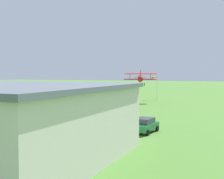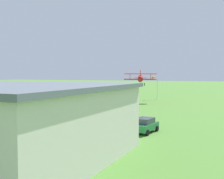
{
  "view_description": "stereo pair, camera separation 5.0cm",
  "coord_description": "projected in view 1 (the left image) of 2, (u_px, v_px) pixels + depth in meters",
  "views": [
    {
      "loc": [
        -22.96,
        57.13,
        6.53
      ],
      "look_at": [
        -3.77,
        10.78,
        3.75
      ],
      "focal_mm": 45.76,
      "sensor_mm": 36.0,
      "label": 1
    },
    {
      "loc": [
        -23.0,
        57.11,
        6.53
      ],
      "look_at": [
        -3.77,
        10.78,
        3.75
      ],
      "focal_mm": 45.76,
      "sensor_mm": 36.0,
      "label": 2
    }
  ],
  "objects": [
    {
      "name": "person_walking_on_apron",
      "position": [
        85.0,
        113.0,
        41.33
      ],
      "size": [
        0.48,
        0.48,
        1.62
      ],
      "color": "#33723F",
      "rests_on": "ground_plane"
    },
    {
      "name": "ground_plane",
      "position": [
        115.0,
        104.0,
        61.84
      ],
      "size": [
        400.0,
        400.0,
        0.0
      ],
      "primitive_type": "plane",
      "color": "#47752D"
    },
    {
      "name": "windsock",
      "position": [
        155.0,
        79.0,
        72.13
      ],
      "size": [
        1.41,
        1.38,
        5.88
      ],
      "color": "silver",
      "rests_on": "ground_plane"
    },
    {
      "name": "biplane",
      "position": [
        140.0,
        78.0,
        63.69
      ],
      "size": [
        7.54,
        6.95,
        3.58
      ],
      "color": "#B21E1E"
    },
    {
      "name": "car_yellow",
      "position": [
        14.0,
        113.0,
        40.99
      ],
      "size": [
        2.13,
        4.44,
        1.62
      ],
      "color": "gold",
      "rests_on": "ground_plane"
    },
    {
      "name": "person_by_parked_cars",
      "position": [
        56.0,
        112.0,
        42.19
      ],
      "size": [
        0.4,
        0.4,
        1.61
      ],
      "color": "#3F3F47",
      "rests_on": "ground_plane"
    },
    {
      "name": "car_green",
      "position": [
        145.0,
        125.0,
        31.62
      ],
      "size": [
        2.51,
        4.15,
        1.64
      ],
      "color": "#1E6B38",
      "rests_on": "ground_plane"
    },
    {
      "name": "person_at_fence_line",
      "position": [
        30.0,
        116.0,
        38.61
      ],
      "size": [
        0.41,
        0.41,
        1.66
      ],
      "color": "orange",
      "rests_on": "ground_plane"
    }
  ]
}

